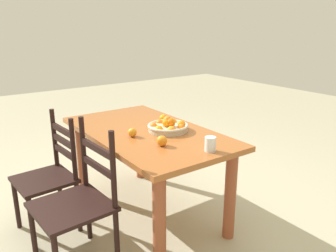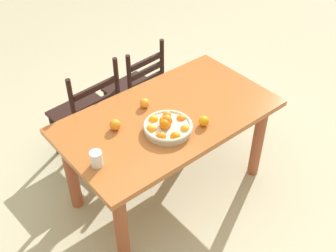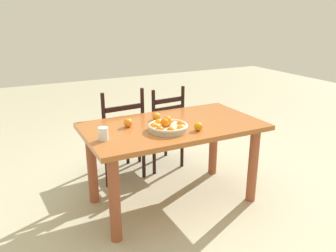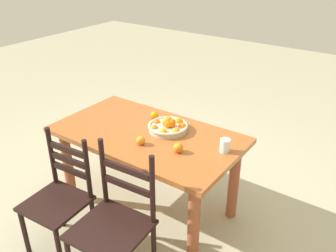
{
  "view_description": "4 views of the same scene",
  "coord_description": "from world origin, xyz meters",
  "px_view_note": "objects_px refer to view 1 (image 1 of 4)",
  "views": [
    {
      "loc": [
        -2.17,
        1.33,
        1.55
      ],
      "look_at": [
        -0.11,
        -0.13,
        0.78
      ],
      "focal_mm": 35.94,
      "sensor_mm": 36.0,
      "label": 1
    },
    {
      "loc": [
        -1.44,
        -1.72,
        2.51
      ],
      "look_at": [
        -0.11,
        -0.13,
        0.78
      ],
      "focal_mm": 44.74,
      "sensor_mm": 36.0,
      "label": 2
    },
    {
      "loc": [
        -1.28,
        -2.45,
        1.66
      ],
      "look_at": [
        -0.11,
        -0.13,
        0.78
      ],
      "focal_mm": 36.61,
      "sensor_mm": 36.0,
      "label": 3
    },
    {
      "loc": [
        -1.6,
        1.97,
        2.1
      ],
      "look_at": [
        -0.11,
        -0.13,
        0.78
      ],
      "focal_mm": 38.69,
      "sensor_mm": 36.0,
      "label": 4
    }
  ],
  "objects_px": {
    "orange_loose_0": "(163,118)",
    "orange_loose_1": "(162,141)",
    "dining_table": "(147,145)",
    "orange_loose_2": "(132,132)",
    "drinking_glass": "(210,144)",
    "chair_by_cabinet": "(50,177)",
    "fruit_bowl": "(168,126)",
    "chair_near_window": "(78,203)"
  },
  "relations": [
    {
      "from": "fruit_bowl",
      "to": "drinking_glass",
      "type": "relative_size",
      "value": 3.25
    },
    {
      "from": "orange_loose_2",
      "to": "drinking_glass",
      "type": "relative_size",
      "value": 0.68
    },
    {
      "from": "dining_table",
      "to": "chair_near_window",
      "type": "height_order",
      "value": "chair_near_window"
    },
    {
      "from": "orange_loose_0",
      "to": "chair_near_window",
      "type": "bearing_deg",
      "value": 111.6
    },
    {
      "from": "dining_table",
      "to": "orange_loose_1",
      "type": "bearing_deg",
      "value": 164.48
    },
    {
      "from": "chair_near_window",
      "to": "orange_loose_1",
      "type": "distance_m",
      "value": 0.69
    },
    {
      "from": "chair_near_window",
      "to": "orange_loose_1",
      "type": "relative_size",
      "value": 12.91
    },
    {
      "from": "fruit_bowl",
      "to": "chair_near_window",
      "type": "bearing_deg",
      "value": 100.09
    },
    {
      "from": "fruit_bowl",
      "to": "orange_loose_1",
      "type": "distance_m",
      "value": 0.34
    },
    {
      "from": "chair_near_window",
      "to": "chair_by_cabinet",
      "type": "xyz_separation_m",
      "value": [
        0.51,
        0.03,
        -0.0
      ]
    },
    {
      "from": "drinking_glass",
      "to": "orange_loose_1",
      "type": "bearing_deg",
      "value": 37.01
    },
    {
      "from": "dining_table",
      "to": "fruit_bowl",
      "type": "relative_size",
      "value": 4.64
    },
    {
      "from": "orange_loose_1",
      "to": "drinking_glass",
      "type": "relative_size",
      "value": 0.74
    },
    {
      "from": "orange_loose_0",
      "to": "orange_loose_2",
      "type": "distance_m",
      "value": 0.45
    },
    {
      "from": "drinking_glass",
      "to": "orange_loose_0",
      "type": "bearing_deg",
      "value": -10.41
    },
    {
      "from": "chair_by_cabinet",
      "to": "orange_loose_2",
      "type": "bearing_deg",
      "value": 55.3
    },
    {
      "from": "orange_loose_1",
      "to": "orange_loose_2",
      "type": "xyz_separation_m",
      "value": [
        0.29,
        0.07,
        -0.0
      ]
    },
    {
      "from": "dining_table",
      "to": "orange_loose_2",
      "type": "distance_m",
      "value": 0.25
    },
    {
      "from": "dining_table",
      "to": "drinking_glass",
      "type": "xyz_separation_m",
      "value": [
        -0.64,
        -0.1,
        0.18
      ]
    },
    {
      "from": "fruit_bowl",
      "to": "orange_loose_2",
      "type": "relative_size",
      "value": 4.8
    },
    {
      "from": "drinking_glass",
      "to": "dining_table",
      "type": "bearing_deg",
      "value": 9.03
    },
    {
      "from": "dining_table",
      "to": "drinking_glass",
      "type": "distance_m",
      "value": 0.67
    },
    {
      "from": "chair_near_window",
      "to": "drinking_glass",
      "type": "xyz_separation_m",
      "value": [
        -0.37,
        -0.79,
        0.35
      ]
    },
    {
      "from": "chair_by_cabinet",
      "to": "orange_loose_0",
      "type": "xyz_separation_m",
      "value": [
        -0.14,
        -0.95,
        0.34
      ]
    },
    {
      "from": "orange_loose_1",
      "to": "fruit_bowl",
      "type": "bearing_deg",
      "value": -42.8
    },
    {
      "from": "drinking_glass",
      "to": "chair_by_cabinet",
      "type": "bearing_deg",
      "value": 42.91
    },
    {
      "from": "orange_loose_1",
      "to": "orange_loose_2",
      "type": "relative_size",
      "value": 1.09
    },
    {
      "from": "drinking_glass",
      "to": "chair_near_window",
      "type": "bearing_deg",
      "value": 64.74
    },
    {
      "from": "fruit_bowl",
      "to": "orange_loose_2",
      "type": "bearing_deg",
      "value": 82.16
    },
    {
      "from": "orange_loose_0",
      "to": "orange_loose_1",
      "type": "distance_m",
      "value": 0.58
    },
    {
      "from": "chair_by_cabinet",
      "to": "drinking_glass",
      "type": "distance_m",
      "value": 1.25
    },
    {
      "from": "dining_table",
      "to": "chair_by_cabinet",
      "type": "xyz_separation_m",
      "value": [
        0.24,
        0.72,
        -0.17
      ]
    },
    {
      "from": "orange_loose_0",
      "to": "drinking_glass",
      "type": "height_order",
      "value": "drinking_glass"
    },
    {
      "from": "fruit_bowl",
      "to": "orange_loose_1",
      "type": "relative_size",
      "value": 4.4
    },
    {
      "from": "orange_loose_0",
      "to": "orange_loose_1",
      "type": "xyz_separation_m",
      "value": [
        -0.47,
        0.34,
        0.0
      ]
    },
    {
      "from": "chair_near_window",
      "to": "orange_loose_0",
      "type": "height_order",
      "value": "chair_near_window"
    },
    {
      "from": "chair_by_cabinet",
      "to": "orange_loose_1",
      "type": "height_order",
      "value": "chair_by_cabinet"
    },
    {
      "from": "orange_loose_2",
      "to": "drinking_glass",
      "type": "height_order",
      "value": "drinking_glass"
    },
    {
      "from": "drinking_glass",
      "to": "orange_loose_2",
      "type": "bearing_deg",
      "value": 25.81
    },
    {
      "from": "dining_table",
      "to": "chair_by_cabinet",
      "type": "height_order",
      "value": "chair_by_cabinet"
    },
    {
      "from": "orange_loose_0",
      "to": "drinking_glass",
      "type": "bearing_deg",
      "value": 169.59
    },
    {
      "from": "orange_loose_1",
      "to": "drinking_glass",
      "type": "xyz_separation_m",
      "value": [
        -0.27,
        -0.2,
        0.01
      ]
    }
  ]
}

